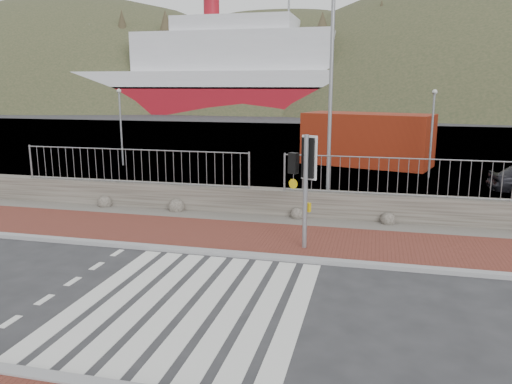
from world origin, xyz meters
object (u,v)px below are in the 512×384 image
(ferry, at_px, (197,78))
(traffic_signal_far, at_px, (304,167))
(streetlight, at_px, (334,93))
(shipping_container, at_px, (367,139))

(ferry, bearing_deg, traffic_signal_far, -67.61)
(traffic_signal_far, distance_m, streetlight, 4.54)
(streetlight, distance_m, shipping_container, 11.42)
(ferry, relative_size, traffic_signal_far, 16.21)
(streetlight, relative_size, shipping_container, 1.07)
(traffic_signal_far, xyz_separation_m, shipping_container, (1.29, 15.22, -0.84))
(ferry, height_order, streetlight, ferry)
(traffic_signal_far, relative_size, streetlight, 0.43)
(shipping_container, bearing_deg, ferry, 136.32)
(streetlight, bearing_deg, ferry, 134.64)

